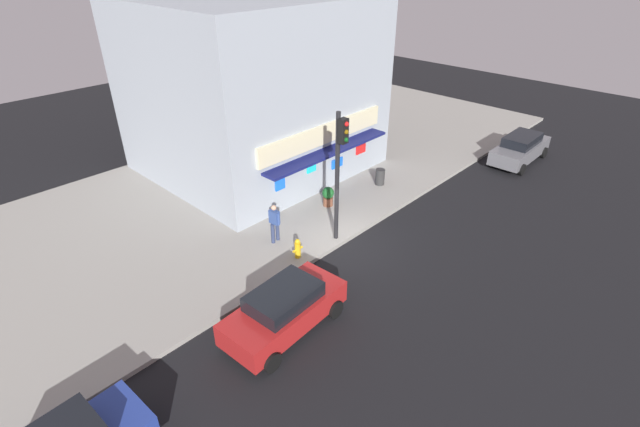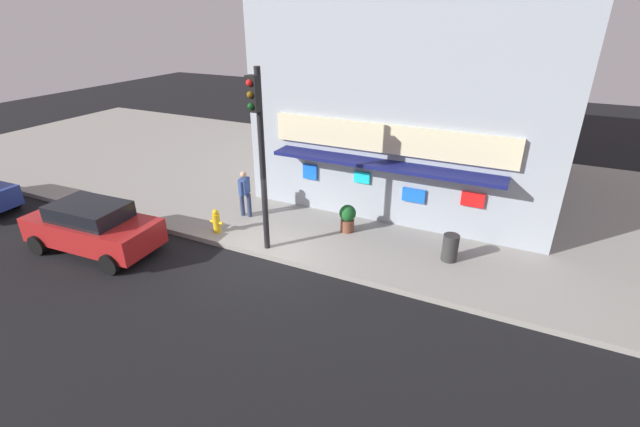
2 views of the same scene
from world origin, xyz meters
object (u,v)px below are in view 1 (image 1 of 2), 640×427
pedestrian (275,222)px  potted_plant_by_doorway (328,196)px  traffic_light (339,162)px  fire_hydrant (298,249)px  parked_car_grey (520,148)px  parked_car_red (284,309)px  trash_can (380,177)px

pedestrian → potted_plant_by_doorway: bearing=7.4°
pedestrian → traffic_light: bearing=-42.5°
fire_hydrant → parked_car_grey: size_ratio=0.18×
traffic_light → fire_hydrant: size_ratio=6.56×
fire_hydrant → parked_car_red: bearing=-140.4°
trash_can → parked_car_red: parked_car_red is taller
fire_hydrant → parked_car_grey: 15.63m
parked_car_grey → fire_hydrant: bearing=171.6°
fire_hydrant → pedestrian: bearing=84.1°
fire_hydrant → pedestrian: (0.15, 1.49, 0.53)m
parked_car_grey → trash_can: bearing=154.6°
trash_can → pedestrian: pedestrian is taller
parked_car_grey → potted_plant_by_doorway: bearing=159.7°
trash_can → potted_plant_by_doorway: potted_plant_by_doorway is taller
traffic_light → potted_plant_by_doorway: traffic_light is taller
pedestrian → parked_car_red: pedestrian is taller
traffic_light → parked_car_red: 6.11m
potted_plant_by_doorway → parked_car_grey: parked_car_grey is taller
traffic_light → pedestrian: bearing=137.5°
pedestrian → parked_car_red: 4.96m
traffic_light → pedestrian: traffic_light is taller
traffic_light → fire_hydrant: 3.73m
potted_plant_by_doorway → fire_hydrant: bearing=-153.2°
parked_car_grey → traffic_light: bearing=171.4°
parked_car_red → parked_car_grey: 18.36m
fire_hydrant → parked_car_red: 3.78m
traffic_light → parked_car_grey: 13.83m
parked_car_red → traffic_light: bearing=23.2°
pedestrian → fire_hydrant: bearing=-95.9°
parked_car_grey → pedestrian: bearing=166.1°
trash_can → traffic_light: bearing=-161.1°
trash_can → pedestrian: size_ratio=0.49×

